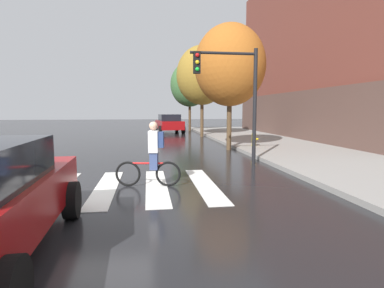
{
  "coord_description": "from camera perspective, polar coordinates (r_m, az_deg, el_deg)",
  "views": [
    {
      "loc": [
        1.16,
        -7.97,
        1.98
      ],
      "look_at": [
        2.35,
        0.34,
        1.06
      ],
      "focal_mm": 28.84,
      "sensor_mm": 36.0,
      "label": 1
    }
  ],
  "objects": [
    {
      "name": "ground_plane",
      "position": [
        8.3,
        -16.12,
        -7.8
      ],
      "size": [
        120.0,
        120.0,
        0.0
      ],
      "primitive_type": "plane",
      "color": "black"
    },
    {
      "name": "crosswalk_stripes",
      "position": [
        8.29,
        -15.59,
        -7.76
      ],
      "size": [
        5.69,
        3.89,
        0.01
      ],
      "color": "silver",
      "rests_on": "ground"
    },
    {
      "name": "manhole_cover",
      "position": [
        6.81,
        -25.61,
        -11.26
      ],
      "size": [
        0.64,
        0.64,
        0.01
      ],
      "primitive_type": "cylinder",
      "color": "#473D1E",
      "rests_on": "ground"
    },
    {
      "name": "sedan_mid",
      "position": [
        27.43,
        -4.26,
        3.87
      ],
      "size": [
        2.53,
        4.84,
        1.62
      ],
      "color": "maroon",
      "rests_on": "ground"
    },
    {
      "name": "cyclist",
      "position": [
        8.04,
        -7.3,
        -1.92
      ],
      "size": [
        1.7,
        0.39,
        1.69
      ],
      "color": "black",
      "rests_on": "ground"
    },
    {
      "name": "traffic_light_near",
      "position": [
        11.41,
        7.62,
        10.63
      ],
      "size": [
        2.47,
        0.28,
        4.2
      ],
      "color": "black",
      "rests_on": "ground"
    },
    {
      "name": "fire_hydrant",
      "position": [
        16.14,
        11.4,
        0.99
      ],
      "size": [
        0.33,
        0.22,
        0.78
      ],
      "color": "gold",
      "rests_on": "sidewalk"
    },
    {
      "name": "street_tree_near",
      "position": [
        15.57,
        7.02,
        14.24
      ],
      "size": [
        3.46,
        3.46,
        6.15
      ],
      "color": "#4C3823",
      "rests_on": "ground"
    },
    {
      "name": "street_tree_mid",
      "position": [
        23.13,
        1.88,
        12.56
      ],
      "size": [
        3.76,
        3.76,
        6.69
      ],
      "color": "#4C3823",
      "rests_on": "ground"
    },
    {
      "name": "street_tree_far",
      "position": [
        29.9,
        -0.43,
        10.95
      ],
      "size": [
        3.68,
        3.68,
        6.54
      ],
      "color": "#4C3823",
      "rests_on": "ground"
    }
  ]
}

